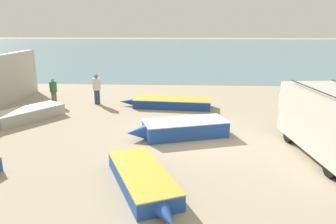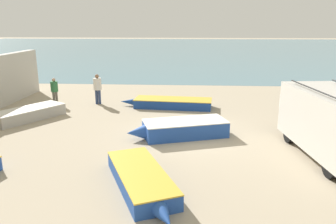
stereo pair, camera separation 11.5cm
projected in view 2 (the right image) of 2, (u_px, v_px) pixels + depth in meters
ground_plane at (189, 135)px, 14.40m from camera, size 200.00×200.00×0.00m
sea_water at (189, 48)px, 64.49m from camera, size 120.00×80.00×0.01m
parked_van at (336, 123)px, 11.69m from camera, size 2.75×5.47×2.52m
fishing_rowboat_0 at (182, 129)px, 14.16m from camera, size 4.44×2.51×0.69m
fishing_rowboat_1 at (26, 114)px, 16.56m from camera, size 3.10×4.12×0.58m
fishing_rowboat_2 at (170, 103)px, 19.07m from camera, size 5.45×1.84×0.52m
fishing_rowboat_3 at (142, 180)px, 9.71m from camera, size 2.67×4.35×0.51m
fishing_rowboat_4 at (317, 103)px, 19.04m from camera, size 1.63×4.96×0.53m
fisherman_0 at (54, 89)px, 19.64m from camera, size 0.42×0.42×1.60m
fisherman_1 at (284, 104)px, 15.59m from camera, size 0.45×0.45×1.71m
fisherman_2 at (97, 86)px, 19.66m from camera, size 0.48×0.48×1.82m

